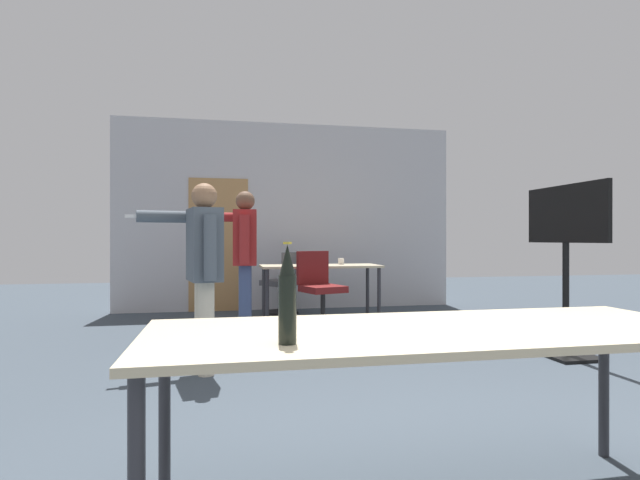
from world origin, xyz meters
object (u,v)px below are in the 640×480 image
object	(u,v)px
person_left_plaid	(203,259)
drink_cup	(341,261)
office_chair_mid_tucked	(320,292)
beer_bottle	(287,296)
office_chair_side_rolled	(284,285)
tv_screen	(566,250)
person_center_tall	(244,249)

from	to	relation	value
person_left_plaid	drink_cup	bearing A→B (deg)	-46.71
office_chair_mid_tucked	beer_bottle	size ratio (longest dim) A/B	2.80
office_chair_side_rolled	office_chair_mid_tucked	xyz separation A→B (m)	(0.28, -1.30, 0.03)
office_chair_side_rolled	beer_bottle	bearing A→B (deg)	-135.54
office_chair_side_rolled	beer_bottle	distance (m)	5.79
tv_screen	office_chair_side_rolled	world-z (taller)	tv_screen
beer_bottle	drink_cup	xyz separation A→B (m)	(1.44, 5.16, -0.12)
tv_screen	beer_bottle	size ratio (longest dim) A/B	4.74
person_center_tall	drink_cup	world-z (taller)	person_center_tall
tv_screen	drink_cup	distance (m)	3.08
person_center_tall	office_chair_side_rolled	world-z (taller)	person_center_tall
person_center_tall	beer_bottle	size ratio (longest dim) A/B	4.88
office_chair_mid_tucked	beer_bottle	world-z (taller)	beer_bottle
tv_screen	person_center_tall	bearing A→B (deg)	-120.35
person_left_plaid	office_chair_mid_tucked	xyz separation A→B (m)	(1.36, 1.84, -0.49)
person_center_tall	office_chair_side_rolled	size ratio (longest dim) A/B	1.82
person_center_tall	office_chair_side_rolled	distance (m)	1.74
office_chair_side_rolled	person_center_tall	bearing A→B (deg)	-152.29
tv_screen	office_chair_mid_tucked	bearing A→B (deg)	-133.97
person_center_tall	beer_bottle	bearing A→B (deg)	-176.22
person_left_plaid	drink_cup	distance (m)	3.15
drink_cup	person_center_tall	bearing A→B (deg)	-145.96
beer_bottle	tv_screen	bearing A→B (deg)	40.02
beer_bottle	drink_cup	bearing A→B (deg)	74.41
beer_bottle	drink_cup	world-z (taller)	beer_bottle
person_center_tall	office_chair_side_rolled	bearing A→B (deg)	-19.44
office_chair_side_rolled	office_chair_mid_tucked	bearing A→B (deg)	-116.41
person_left_plaid	office_chair_mid_tucked	size ratio (longest dim) A/B	1.64
office_chair_side_rolled	office_chair_mid_tucked	size ratio (longest dim) A/B	0.96
drink_cup	office_chair_side_rolled	bearing A→B (deg)	142.35
person_center_tall	office_chair_mid_tucked	distance (m)	1.11
office_chair_mid_tucked	drink_cup	size ratio (longest dim) A/B	11.09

